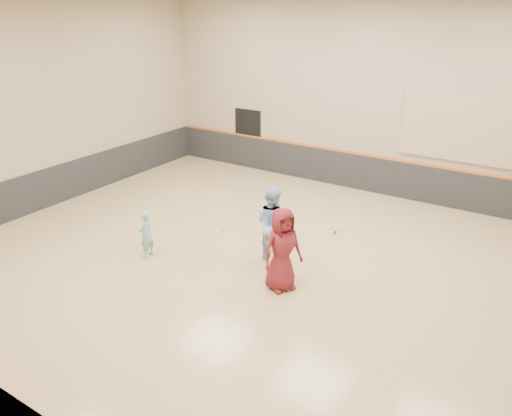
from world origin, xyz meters
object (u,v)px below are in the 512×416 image
Objects in this scene: girl at (146,234)px; spare_racket at (336,228)px; young_man at (282,250)px; instructor at (272,223)px.

spare_racket is at bearing 133.27° from girl.
young_man is at bearing 90.95° from girl.
girl is at bearing -129.10° from spare_racket.
girl is 5.21m from spare_racket.
girl is 0.66× the size of instructor.
girl reaches higher than spare_racket.
instructor is 2.80× the size of spare_racket.
instructor reaches higher than spare_racket.
spare_racket is (3.26, 4.01, -0.58)m from girl.
young_man is 2.85× the size of spare_racket.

